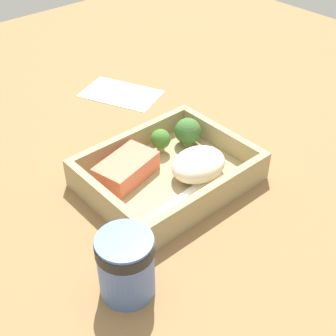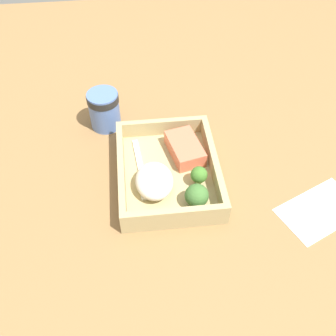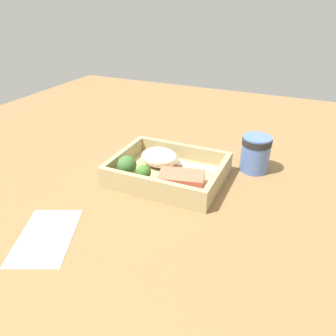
{
  "view_description": "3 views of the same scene",
  "coord_description": "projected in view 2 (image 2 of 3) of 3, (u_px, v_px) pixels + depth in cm",
  "views": [
    {
      "loc": [
        -36.81,
        -41.87,
        46.15
      ],
      "look_at": [
        0.0,
        0.0,
        2.7
      ],
      "focal_mm": 50.0,
      "sensor_mm": 36.0,
      "label": 1
    },
    {
      "loc": [
        50.67,
        -5.62,
        59.22
      ],
      "look_at": [
        0.0,
        0.0,
        2.7
      ],
      "focal_mm": 42.0,
      "sensor_mm": 36.0,
      "label": 2
    },
    {
      "loc": [
        -26.39,
        59.18,
        37.68
      ],
      "look_at": [
        0.0,
        0.0,
        2.7
      ],
      "focal_mm": 35.0,
      "sensor_mm": 36.0,
      "label": 3
    }
  ],
  "objects": [
    {
      "name": "paper_cup",
      "position": [
        104.0,
        108.0,
        0.85
      ],
      "size": [
        6.81,
        6.81,
        8.57
      ],
      "color": "#506FB0",
      "rests_on": "ground_plane"
    },
    {
      "name": "broccoli_floret_1",
      "position": [
        197.0,
        196.0,
        0.7
      ],
      "size": [
        4.37,
        4.37,
        4.72
      ],
      "color": "#7DA861",
      "rests_on": "takeout_tray"
    },
    {
      "name": "receipt_slip",
      "position": [
        320.0,
        210.0,
        0.73
      ],
      "size": [
        14.63,
        17.73,
        0.24
      ],
      "primitive_type": "cube",
      "rotation": [
        0.0,
        0.0,
        0.42
      ],
      "color": "white",
      "rests_on": "ground_plane"
    },
    {
      "name": "fork",
      "position": [
        142.0,
        172.0,
        0.77
      ],
      "size": [
        15.89,
        3.12,
        0.44
      ],
      "color": "white",
      "rests_on": "takeout_tray"
    },
    {
      "name": "salmon_fillet",
      "position": [
        185.0,
        149.0,
        0.8
      ],
      "size": [
        10.49,
        7.67,
        3.13
      ],
      "primitive_type": "cube",
      "rotation": [
        0.0,
        0.0,
        0.23
      ],
      "color": "#DE684A",
      "rests_on": "takeout_tray"
    },
    {
      "name": "mashed_potatoes",
      "position": [
        154.0,
        181.0,
        0.73
      ],
      "size": [
        8.97,
        7.11,
        4.27
      ],
      "primitive_type": "ellipsoid",
      "color": "beige",
      "rests_on": "takeout_tray"
    },
    {
      "name": "tray_rim",
      "position": [
        168.0,
        167.0,
        0.76
      ],
      "size": [
        24.53,
        19.23,
        3.58
      ],
      "color": "tan",
      "rests_on": "takeout_tray"
    },
    {
      "name": "broccoli_floret_2",
      "position": [
        199.0,
        175.0,
        0.74
      ],
      "size": [
        3.22,
        3.22,
        4.14
      ],
      "color": "#819653",
      "rests_on": "takeout_tray"
    },
    {
      "name": "ground_plane",
      "position": [
        168.0,
        180.0,
        0.79
      ],
      "size": [
        160.0,
        160.0,
        2.0
      ],
      "primitive_type": "cube",
      "color": "olive"
    },
    {
      "name": "takeout_tray",
      "position": [
        168.0,
        175.0,
        0.78
      ],
      "size": [
        24.53,
        19.23,
        1.2
      ],
      "primitive_type": "cube",
      "color": "tan",
      "rests_on": "ground_plane"
    }
  ]
}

